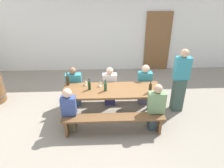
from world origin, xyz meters
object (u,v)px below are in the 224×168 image
Objects in this scene: seated_guest_near_1 at (156,108)px; standing_host at (180,82)px; seated_guest_far_1 at (110,87)px; wine_bottle_1 at (89,85)px; seated_guest_far_0 at (74,88)px; wooden_door at (157,42)px; wine_glass_0 at (100,82)px; wine_bottle_3 at (105,87)px; wine_bottle_2 at (68,80)px; wine_glass_1 at (86,81)px; bench_near at (113,120)px; tasting_table at (112,92)px; seated_guest_near_0 at (69,111)px; wine_bottle_0 at (150,88)px; bench_far at (111,89)px; seated_guest_far_2 at (144,85)px.

standing_host is (0.75, 0.73, 0.28)m from seated_guest_near_1.
standing_host is (1.76, -0.35, 0.31)m from seated_guest_far_1.
wine_bottle_1 is 0.80m from seated_guest_far_1.
wooden_door is at bearing 130.18° from seated_guest_far_0.
seated_guest_far_1 is at bearing 90.00° from seated_guest_far_0.
wine_glass_0 is (0.26, 0.15, 0.00)m from wine_bottle_1.
wine_bottle_3 is 1.08m from seated_guest_far_0.
wine_bottle_3 is at bearing -19.67° from wine_bottle_2.
standing_host is (2.37, -0.06, -0.03)m from wine_glass_1.
wine_bottle_3 is 0.58m from wine_glass_1.
wine_bottle_3 is at bearing 103.87° from bench_near.
wine_glass_0 reaches higher than wine_glass_1.
wine_bottle_2 is at bearing -1.99° from standing_host.
seated_guest_far_0 is at bearing 151.25° from tasting_table.
wine_glass_1 is (-0.65, 0.95, 0.49)m from bench_near.
seated_guest_near_0 is (-0.98, -0.54, -0.15)m from tasting_table.
seated_guest_far_0 is at bearing 60.98° from seated_guest_near_1.
seated_guest_far_1 is (0.94, 1.09, -0.01)m from seated_guest_near_0.
standing_host is at bearing -45.81° from seated_guest_near_1.
wine_bottle_1 is 0.28× the size of seated_guest_far_1.
wine_bottle_0 is 1.22m from seated_guest_far_1.
wooden_door is 0.88× the size of tasting_table.
wooden_door reaches higher than wine_glass_0.
seated_guest_near_0 is at bearing -81.96° from wine_bottle_2.
wine_glass_0 is (-1.17, 0.35, -0.00)m from wine_bottle_0.
wooden_door is at bearing -38.76° from seated_guest_near_0.
tasting_table reaches higher than bench_far.
wine_glass_0 is at bearing 62.95° from seated_guest_far_0.
bench_far is 2.05× the size of seated_guest_far_0.
wooden_door is 6.19× the size of wine_bottle_2.
bench_far is 1.36× the size of standing_host.
wine_bottle_2 is at bearing 175.58° from wine_glass_1.
wine_glass_1 is 0.09× the size of standing_host.
seated_guest_far_2 is (0.90, 0.54, -0.13)m from tasting_table.
bench_far is at bearing 50.94° from wine_bottle_1.
bench_near is 1.39m from bench_far.
wine_bottle_0 is 1.60m from wine_glass_1.
seated_guest_far_0 is at bearing -171.39° from bench_far.
seated_guest_far_1 reaches higher than wine_glass_1.
seated_guest_near_1 is at bearing -103.03° from wooden_door.
seated_guest_far_1 is (-0.04, -0.15, 0.15)m from bench_far.
wooden_door is 3.64m from seated_guest_far_0.
wine_bottle_3 reaches higher than tasting_table.
standing_host is (2.71, -0.35, 0.30)m from seated_guest_far_0.
wine_bottle_2 is at bearing 8.04° from seated_guest_near_0.
wine_bottle_1 is 0.77m from seated_guest_far_0.
seated_guest_near_0 is (0.12, -0.83, -0.35)m from wine_bottle_2.
wooden_door is at bearing 159.78° from seated_guest_far_2.
wine_bottle_3 reaches higher than bench_near.
wine_glass_0 reaches higher than bench_far.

